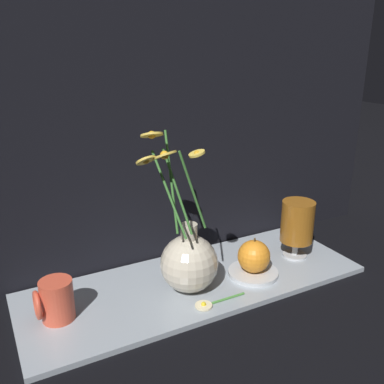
# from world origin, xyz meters

# --- Properties ---
(ground_plane) EXTENTS (6.00, 6.00, 0.00)m
(ground_plane) POSITION_xyz_m (0.00, 0.00, 0.00)
(ground_plane) COLOR black
(shelf) EXTENTS (0.78, 0.28, 0.01)m
(shelf) POSITION_xyz_m (0.00, 0.00, 0.01)
(shelf) COLOR #9EA8B2
(shelf) RESTS_ON ground_plane
(backdrop_wall) EXTENTS (1.28, 0.02, 1.10)m
(backdrop_wall) POSITION_xyz_m (0.00, 0.15, 0.55)
(backdrop_wall) COLOR black
(backdrop_wall) RESTS_ON ground_plane
(vase_with_flowers) EXTENTS (0.19, 0.13, 0.36)m
(vase_with_flowers) POSITION_xyz_m (-0.03, -0.03, 0.08)
(vase_with_flowers) COLOR beige
(vase_with_flowers) RESTS_ON shelf
(yellow_mug) EXTENTS (0.07, 0.06, 0.08)m
(yellow_mug) POSITION_xyz_m (-0.31, -0.00, 0.05)
(yellow_mug) COLOR #DB5138
(yellow_mug) RESTS_ON shelf
(tea_glass) EXTENTS (0.08, 0.08, 0.15)m
(tea_glass) POSITION_xyz_m (0.28, -0.01, 0.10)
(tea_glass) COLOR silver
(tea_glass) RESTS_ON shelf
(saucer_plate) EXTENTS (0.12, 0.12, 0.01)m
(saucer_plate) POSITION_xyz_m (0.13, -0.04, 0.02)
(saucer_plate) COLOR silver
(saucer_plate) RESTS_ON shelf
(orange_fruit) EXTENTS (0.08, 0.08, 0.08)m
(orange_fruit) POSITION_xyz_m (0.13, -0.04, 0.06)
(orange_fruit) COLOR orange
(orange_fruit) RESTS_ON saucer_plate
(loose_daisy) EXTENTS (0.12, 0.04, 0.01)m
(loose_daisy) POSITION_xyz_m (-0.02, -0.10, 0.02)
(loose_daisy) COLOR #4C8E3D
(loose_daisy) RESTS_ON shelf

